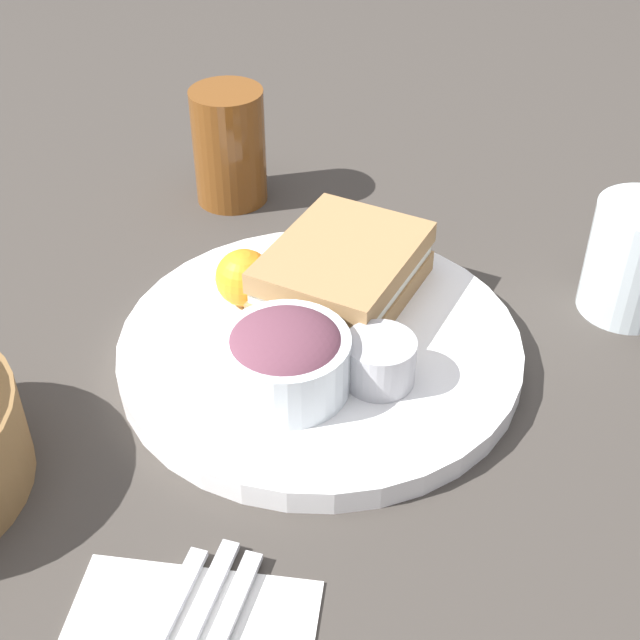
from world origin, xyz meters
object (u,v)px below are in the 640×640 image
object	(u,v)px
water_glass	(635,259)
plate	(320,348)
drink_glass	(229,146)
dressing_cup	(380,361)
salad_bowl	(286,356)
sandwich	(343,271)

from	to	relation	value
water_glass	plate	bearing A→B (deg)	112.37
drink_glass	dressing_cup	bearing A→B (deg)	-148.14
salad_bowl	water_glass	bearing A→B (deg)	-58.92
sandwich	drink_glass	distance (m)	0.24
dressing_cup	drink_glass	size ratio (longest dim) A/B	0.46
plate	drink_glass	distance (m)	0.29
dressing_cup	water_glass	size ratio (longest dim) A/B	0.54
plate	salad_bowl	size ratio (longest dim) A/B	3.37
plate	salad_bowl	distance (m)	0.08
plate	sandwich	world-z (taller)	sandwich
plate	water_glass	size ratio (longest dim) A/B	3.20
salad_bowl	dressing_cup	size ratio (longest dim) A/B	1.77
salad_bowl	drink_glass	world-z (taller)	drink_glass
dressing_cup	water_glass	bearing A→B (deg)	-54.15
salad_bowl	water_glass	world-z (taller)	water_glass
sandwich	dressing_cup	size ratio (longest dim) A/B	3.12
sandwich	water_glass	xyz separation A→B (m)	(0.05, -0.25, 0.01)
drink_glass	sandwich	bearing A→B (deg)	-142.87
plate	drink_glass	size ratio (longest dim) A/B	2.75
plate	salad_bowl	world-z (taller)	salad_bowl
salad_bowl	drink_glass	xyz separation A→B (m)	(0.31, 0.11, 0.01)
salad_bowl	water_glass	xyz separation A→B (m)	(0.17, -0.28, 0.00)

